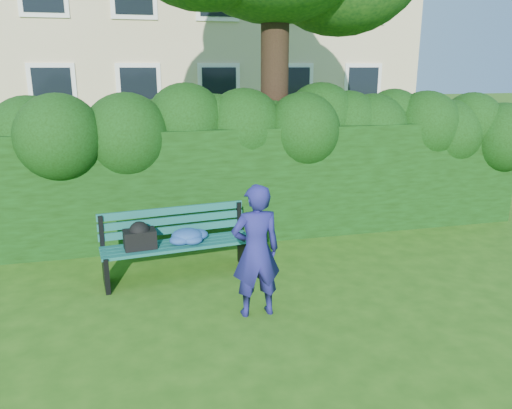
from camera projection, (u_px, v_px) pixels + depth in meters
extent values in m
plane|color=#285613|center=(268.00, 290.00, 6.26)|extent=(80.00, 80.00, 0.00)
cube|color=white|center=(53.00, 92.00, 14.20)|extent=(1.30, 0.08, 1.60)
cube|color=black|center=(53.00, 92.00, 14.16)|extent=(1.05, 0.04, 1.35)
cube|color=white|center=(139.00, 91.00, 14.77)|extent=(1.30, 0.08, 1.60)
cube|color=black|center=(139.00, 91.00, 14.73)|extent=(1.05, 0.04, 1.35)
cube|color=white|center=(219.00, 90.00, 15.33)|extent=(1.30, 0.08, 1.60)
cube|color=black|center=(219.00, 90.00, 15.30)|extent=(1.05, 0.04, 1.35)
cube|color=white|center=(293.00, 89.00, 15.90)|extent=(1.30, 0.08, 1.60)
cube|color=black|center=(294.00, 89.00, 15.86)|extent=(1.05, 0.04, 1.35)
cube|color=white|center=(362.00, 88.00, 16.47)|extent=(1.30, 0.08, 1.60)
cube|color=black|center=(363.00, 89.00, 16.43)|extent=(1.05, 0.04, 1.35)
cube|color=black|center=(232.00, 182.00, 8.08)|extent=(10.00, 1.00, 1.80)
cylinder|color=black|center=(275.00, 72.00, 8.40)|extent=(0.47, 0.47, 5.22)
cube|color=#0F4A4C|center=(181.00, 249.00, 6.37)|extent=(1.96, 0.32, 0.04)
cube|color=#0F4A4C|center=(179.00, 246.00, 6.48)|extent=(1.96, 0.32, 0.04)
cube|color=#0F4A4C|center=(177.00, 243.00, 6.59)|extent=(1.96, 0.32, 0.04)
cube|color=#0F4A4C|center=(175.00, 240.00, 6.70)|extent=(1.96, 0.32, 0.04)
cube|color=#0F4A4C|center=(173.00, 230.00, 6.73)|extent=(1.95, 0.25, 0.10)
cube|color=#0F4A4C|center=(173.00, 220.00, 6.71)|extent=(1.95, 0.25, 0.10)
cube|color=#0F4A4C|center=(172.00, 211.00, 6.68)|extent=(1.95, 0.25, 0.10)
cube|color=black|center=(106.00, 271.00, 6.28)|extent=(0.12, 0.50, 0.44)
cube|color=black|center=(101.00, 232.00, 6.40)|extent=(0.07, 0.07, 0.45)
cube|color=black|center=(105.00, 256.00, 6.18)|extent=(0.11, 0.42, 0.05)
cube|color=black|center=(245.00, 252.00, 6.91)|extent=(0.12, 0.50, 0.44)
cube|color=black|center=(239.00, 217.00, 7.03)|extent=(0.07, 0.07, 0.45)
cube|color=black|center=(246.00, 238.00, 6.81)|extent=(0.11, 0.42, 0.05)
cube|color=white|center=(143.00, 248.00, 6.33)|extent=(0.19, 0.15, 0.02)
cube|color=black|center=(140.00, 239.00, 6.33)|extent=(0.42, 0.30, 0.24)
imported|color=navy|center=(256.00, 251.00, 5.46)|extent=(0.56, 0.38, 1.51)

